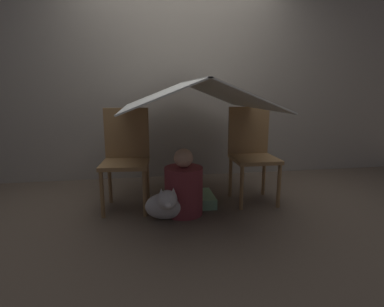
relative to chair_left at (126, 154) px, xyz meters
name	(u,v)px	position (x,y,z in m)	size (l,w,h in m)	color
ground_plane	(194,211)	(0.62, -0.22, -0.52)	(8.80, 8.80, 0.00)	brown
wall_back	(178,79)	(0.62, 1.01, 0.73)	(7.00, 0.05, 2.50)	gray
chair_left	(126,154)	(0.00, 0.00, 0.00)	(0.46, 0.46, 0.95)	olive
chair_right	(252,150)	(1.25, 0.00, 0.00)	(0.43, 0.43, 0.95)	olive
sheet_canopy	(192,94)	(0.62, -0.08, 0.56)	(1.26, 1.58, 0.26)	silver
person_front	(184,188)	(0.51, -0.27, -0.27)	(0.35, 0.35, 0.61)	maroon
dog	(167,204)	(0.35, -0.40, -0.37)	(0.37, 0.35, 0.33)	silver
floor_cushion	(189,200)	(0.60, -0.06, -0.47)	(0.48, 0.38, 0.10)	#7FB27F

